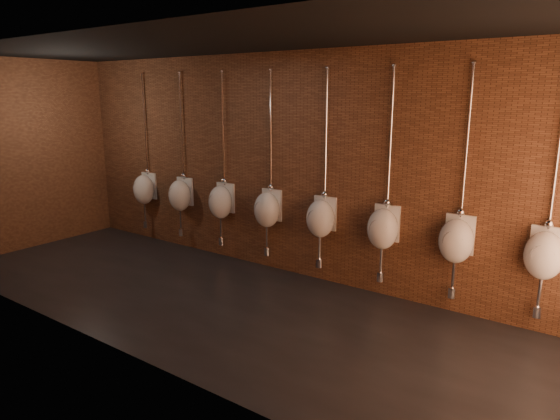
# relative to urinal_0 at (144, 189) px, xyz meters

# --- Properties ---
(ground) EXTENTS (8.50, 8.50, 0.00)m
(ground) POSITION_rel_urinal_0_xyz_m (2.95, -1.36, -0.96)
(ground) COLOR black
(ground) RESTS_ON ground
(room_shell) EXTENTS (8.54, 3.04, 3.22)m
(room_shell) POSITION_rel_urinal_0_xyz_m (2.95, -1.36, 1.06)
(room_shell) COLOR black
(room_shell) RESTS_ON ground
(urinal_0) EXTENTS (0.42, 0.37, 2.72)m
(urinal_0) POSITION_rel_urinal_0_xyz_m (0.00, 0.00, 0.00)
(urinal_0) COLOR white
(urinal_0) RESTS_ON ground
(urinal_1) EXTENTS (0.42, 0.37, 2.72)m
(urinal_1) POSITION_rel_urinal_0_xyz_m (0.92, 0.00, 0.00)
(urinal_1) COLOR white
(urinal_1) RESTS_ON ground
(urinal_2) EXTENTS (0.42, 0.37, 2.72)m
(urinal_2) POSITION_rel_urinal_0_xyz_m (1.85, 0.00, 0.00)
(urinal_2) COLOR white
(urinal_2) RESTS_ON ground
(urinal_3) EXTENTS (0.42, 0.37, 2.72)m
(urinal_3) POSITION_rel_urinal_0_xyz_m (2.77, 0.00, 0.00)
(urinal_3) COLOR white
(urinal_3) RESTS_ON ground
(urinal_4) EXTENTS (0.42, 0.37, 2.72)m
(urinal_4) POSITION_rel_urinal_0_xyz_m (3.69, 0.00, 0.00)
(urinal_4) COLOR white
(urinal_4) RESTS_ON ground
(urinal_5) EXTENTS (0.42, 0.37, 2.72)m
(urinal_5) POSITION_rel_urinal_0_xyz_m (4.61, 0.00, 0.00)
(urinal_5) COLOR white
(urinal_5) RESTS_ON ground
(urinal_6) EXTENTS (0.42, 0.37, 2.72)m
(urinal_6) POSITION_rel_urinal_0_xyz_m (5.54, 0.00, 0.00)
(urinal_6) COLOR white
(urinal_6) RESTS_ON ground
(urinal_7) EXTENTS (0.42, 0.37, 2.72)m
(urinal_7) POSITION_rel_urinal_0_xyz_m (6.46, 0.00, 0.00)
(urinal_7) COLOR white
(urinal_7) RESTS_ON ground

